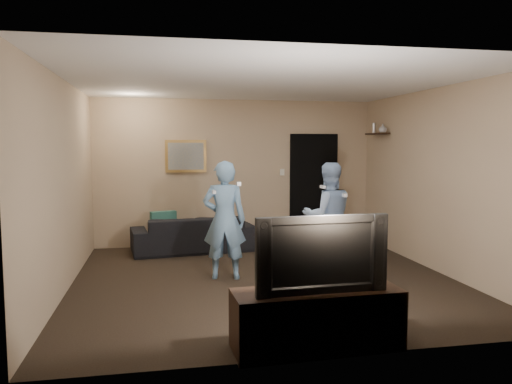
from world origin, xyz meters
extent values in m
plane|color=black|center=(0.00, 0.00, 0.00)|extent=(5.00, 5.00, 0.00)
cube|color=silver|center=(0.00, 0.00, 2.60)|extent=(5.00, 5.00, 0.04)
cube|color=tan|center=(0.00, 2.50, 1.30)|extent=(5.00, 0.04, 2.60)
cube|color=tan|center=(0.00, -2.50, 1.30)|extent=(5.00, 0.04, 2.60)
cube|color=tan|center=(-2.50, 0.00, 1.30)|extent=(0.04, 5.00, 2.60)
cube|color=tan|center=(2.50, 0.00, 1.30)|extent=(0.04, 5.00, 2.60)
imported|color=black|center=(-0.81, 1.99, 0.30)|extent=(2.13, 1.04, 0.60)
cube|color=#184941|center=(-1.31, 1.99, 0.48)|extent=(0.45, 0.24, 0.43)
cube|color=olive|center=(-0.90, 2.48, 1.60)|extent=(0.72, 0.05, 0.57)
cube|color=slate|center=(-0.90, 2.45, 1.60)|extent=(0.62, 0.01, 0.47)
cube|color=black|center=(1.45, 2.47, 1.00)|extent=(0.90, 0.06, 2.00)
cube|color=silver|center=(0.85, 2.48, 1.30)|extent=(0.08, 0.02, 0.12)
cube|color=black|center=(2.39, 1.80, 1.99)|extent=(0.20, 0.60, 0.03)
imported|color=#A3A3A8|center=(2.39, 1.59, 2.08)|extent=(0.18, 0.18, 0.15)
cylinder|color=silver|center=(2.39, 1.95, 2.09)|extent=(0.06, 0.06, 0.18)
cube|color=black|center=(0.00, -2.28, 0.25)|extent=(1.52, 0.55, 0.54)
imported|color=black|center=(0.00, -2.28, 0.86)|extent=(1.18, 0.20, 0.68)
imported|color=#6790B2|center=(-0.51, 0.16, 0.79)|extent=(0.64, 0.47, 1.59)
cube|color=white|center=(-0.67, -0.06, 1.19)|extent=(0.04, 0.14, 0.04)
cube|color=white|center=(-0.35, -0.06, 1.29)|extent=(0.05, 0.09, 0.05)
imported|color=#8FACD1|center=(1.02, 0.40, 0.77)|extent=(0.77, 0.62, 1.55)
cube|color=white|center=(0.86, 0.18, 1.22)|extent=(0.04, 0.14, 0.04)
cube|color=white|center=(1.18, 0.18, 1.09)|extent=(0.05, 0.09, 0.05)
camera|label=1|loc=(-1.34, -6.40, 1.79)|focal=35.00mm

